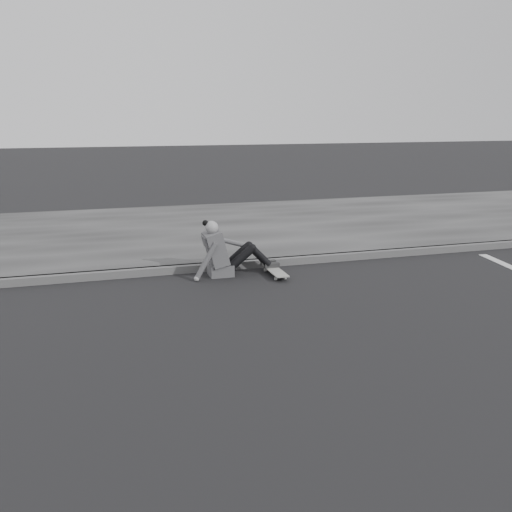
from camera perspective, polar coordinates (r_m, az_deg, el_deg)
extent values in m
plane|color=black|center=(6.86, 3.91, -6.64)|extent=(80.00, 80.00, 0.00)
cube|color=#4D4D4D|center=(9.19, -1.72, -0.87)|extent=(24.00, 0.16, 0.12)
cube|color=#353535|center=(12.06, -5.44, 2.66)|extent=(24.00, 6.00, 0.12)
cylinder|color=#9B9B96|center=(8.53, 1.98, -2.28)|extent=(0.03, 0.05, 0.05)
cylinder|color=#9B9B96|center=(8.58, 2.94, -2.20)|extent=(0.03, 0.05, 0.05)
cylinder|color=#9B9B96|center=(9.00, 0.93, -1.39)|extent=(0.03, 0.05, 0.05)
cylinder|color=#9B9B96|center=(9.05, 1.83, -1.32)|extent=(0.03, 0.05, 0.05)
cube|color=#2C2C2F|center=(8.54, 2.46, -2.06)|extent=(0.16, 0.04, 0.03)
cube|color=#2C2C2F|center=(9.02, 1.38, -1.19)|extent=(0.16, 0.04, 0.03)
cube|color=gray|center=(8.77, 1.91, -1.45)|extent=(0.20, 0.78, 0.02)
cube|color=#49494B|center=(8.79, -3.56, -1.37)|extent=(0.36, 0.34, 0.18)
cube|color=#49494B|center=(8.70, -4.04, 0.76)|extent=(0.37, 0.40, 0.57)
cube|color=#49494B|center=(8.64, -4.90, 1.47)|extent=(0.14, 0.30, 0.20)
cylinder|color=gray|center=(8.63, -4.39, 2.28)|extent=(0.09, 0.09, 0.08)
sphere|color=gray|center=(8.61, -4.47, 2.87)|extent=(0.20, 0.20, 0.20)
sphere|color=black|center=(8.60, -5.09, 3.31)|extent=(0.09, 0.09, 0.09)
cylinder|color=black|center=(8.73, -1.43, -0.13)|extent=(0.43, 0.13, 0.39)
cylinder|color=black|center=(8.90, -1.74, 0.14)|extent=(0.43, 0.13, 0.39)
cylinder|color=black|center=(8.82, 0.45, -0.03)|extent=(0.35, 0.11, 0.36)
cylinder|color=black|center=(8.98, 0.11, 0.24)|extent=(0.35, 0.11, 0.36)
sphere|color=black|center=(8.75, -0.39, 0.80)|extent=(0.13, 0.13, 0.13)
sphere|color=black|center=(8.91, -0.72, 1.05)|extent=(0.13, 0.13, 0.13)
cube|color=#282828|center=(8.91, 1.59, -0.92)|extent=(0.24, 0.08, 0.07)
cube|color=#282828|center=(9.08, 1.23, -0.65)|extent=(0.24, 0.08, 0.07)
cylinder|color=#49494B|center=(8.49, -5.03, -0.56)|extent=(0.38, 0.08, 0.58)
sphere|color=gray|center=(8.52, -5.97, -2.28)|extent=(0.08, 0.08, 0.08)
cylinder|color=#49494B|center=(8.89, -2.77, 1.46)|extent=(0.48, 0.08, 0.21)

